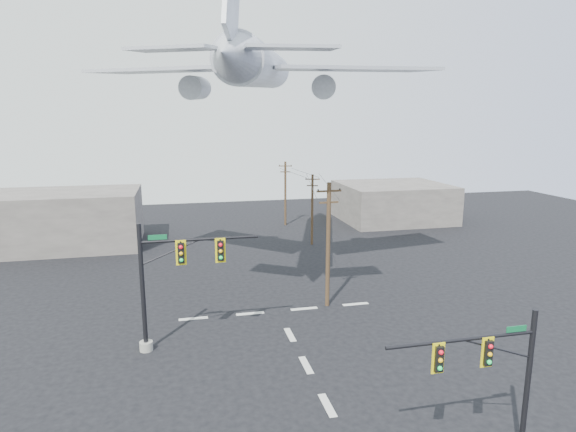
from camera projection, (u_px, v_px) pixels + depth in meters
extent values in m
plane|color=black|center=(327.00, 405.00, 23.39)|extent=(120.00, 120.00, 0.00)
cube|color=beige|center=(327.00, 405.00, 23.39)|extent=(0.40, 2.00, 0.01)
cube|color=beige|center=(306.00, 365.00, 27.21)|extent=(0.40, 2.00, 0.01)
cube|color=beige|center=(290.00, 335.00, 31.03)|extent=(0.40, 2.00, 0.01)
cube|color=beige|center=(193.00, 319.00, 33.54)|extent=(2.00, 0.40, 0.01)
cube|color=beige|center=(250.00, 313.00, 34.42)|extent=(2.00, 0.40, 0.01)
cube|color=beige|center=(304.00, 309.00, 35.29)|extent=(2.00, 0.40, 0.01)
cube|color=beige|center=(355.00, 304.00, 36.17)|extent=(2.00, 0.40, 0.01)
cylinder|color=black|center=(527.00, 385.00, 19.33)|extent=(0.22, 0.22, 6.40)
cylinder|color=black|center=(462.00, 340.00, 18.19)|extent=(6.24, 0.15, 0.15)
cylinder|color=black|center=(497.00, 349.00, 18.64)|extent=(3.31, 0.07, 0.07)
cube|color=black|center=(487.00, 352.00, 18.40)|extent=(0.31, 0.27, 1.01)
cube|color=yellow|center=(487.00, 352.00, 18.42)|extent=(0.50, 0.04, 1.23)
sphere|color=#FF0E1F|center=(491.00, 347.00, 18.19)|extent=(0.18, 0.18, 0.18)
sphere|color=#F7AD0D|center=(490.00, 354.00, 18.25)|extent=(0.18, 0.18, 0.18)
sphere|color=#0DDB50|center=(489.00, 362.00, 18.32)|extent=(0.18, 0.18, 0.18)
cube|color=black|center=(438.00, 358.00, 17.95)|extent=(0.31, 0.27, 1.01)
cube|color=yellow|center=(438.00, 358.00, 17.96)|extent=(0.50, 0.04, 1.23)
sphere|color=#FF0E1F|center=(441.00, 352.00, 17.73)|extent=(0.18, 0.18, 0.18)
sphere|color=#F7AD0D|center=(440.00, 360.00, 17.80)|extent=(0.18, 0.18, 0.18)
sphere|color=#0DDB50|center=(440.00, 368.00, 17.86)|extent=(0.18, 0.18, 0.18)
cube|color=#0C552C|center=(516.00, 329.00, 18.60)|extent=(0.87, 0.04, 0.24)
cylinder|color=gray|center=(146.00, 346.00, 28.90)|extent=(0.78, 0.78, 0.56)
cylinder|color=black|center=(143.00, 289.00, 28.18)|extent=(0.27, 0.27, 7.82)
cylinder|color=black|center=(200.00, 239.00, 28.39)|extent=(6.88, 0.18, 0.18)
cylinder|color=black|center=(171.00, 252.00, 28.14)|extent=(3.69, 0.09, 0.09)
cube|color=black|center=(181.00, 253.00, 28.11)|extent=(0.38, 0.34, 1.23)
cube|color=yellow|center=(181.00, 253.00, 28.13)|extent=(0.61, 0.04, 1.51)
sphere|color=#FF0E1F|center=(181.00, 247.00, 27.85)|extent=(0.22, 0.22, 0.22)
sphere|color=#F7AD0D|center=(181.00, 254.00, 27.93)|extent=(0.22, 0.22, 0.22)
sphere|color=#0DDB50|center=(181.00, 260.00, 28.01)|extent=(0.22, 0.22, 0.22)
cube|color=black|center=(220.00, 250.00, 28.62)|extent=(0.38, 0.34, 1.23)
cube|color=yellow|center=(220.00, 250.00, 28.64)|extent=(0.61, 0.04, 1.51)
sphere|color=#FF0E1F|center=(221.00, 245.00, 28.36)|extent=(0.22, 0.22, 0.22)
sphere|color=#F7AD0D|center=(221.00, 251.00, 28.43)|extent=(0.22, 0.22, 0.22)
sphere|color=#0DDB50|center=(221.00, 258.00, 28.51)|extent=(0.22, 0.22, 0.22)
cube|color=#0C552C|center=(157.00, 237.00, 27.73)|extent=(1.06, 0.04, 0.29)
cylinder|color=#4D3921|center=(328.00, 245.00, 35.03)|extent=(0.31, 0.31, 9.26)
cube|color=#4D3921|center=(329.00, 191.00, 34.24)|extent=(1.86, 0.23, 0.12)
cube|color=#4D3921|center=(329.00, 202.00, 34.40)|extent=(1.45, 0.21, 0.12)
cylinder|color=black|center=(318.00, 190.00, 33.99)|extent=(0.10, 0.10, 0.12)
cylinder|color=black|center=(329.00, 190.00, 34.22)|extent=(0.10, 0.10, 0.12)
cylinder|color=black|center=(340.00, 189.00, 34.44)|extent=(0.10, 0.10, 0.12)
cylinder|color=#4D3921|center=(312.00, 210.00, 52.70)|extent=(0.26, 0.26, 7.80)
cube|color=#4D3921|center=(312.00, 179.00, 52.03)|extent=(1.53, 0.60, 0.11)
cube|color=#4D3921|center=(312.00, 186.00, 52.17)|extent=(1.20, 0.49, 0.11)
cylinder|color=black|center=(306.00, 178.00, 52.07)|extent=(0.09, 0.09, 0.11)
cylinder|color=black|center=(313.00, 178.00, 52.01)|extent=(0.09, 0.09, 0.11)
cylinder|color=black|center=(319.00, 178.00, 51.94)|extent=(0.09, 0.09, 0.11)
cylinder|color=#4D3921|center=(285.00, 194.00, 62.36)|extent=(0.28, 0.28, 8.33)
cube|color=#4D3921|center=(285.00, 166.00, 61.65)|extent=(1.68, 0.52, 0.11)
cube|color=#4D3921|center=(285.00, 172.00, 61.80)|extent=(1.31, 0.43, 0.11)
cylinder|color=black|center=(279.00, 165.00, 61.65)|extent=(0.09, 0.09, 0.11)
cylinder|color=black|center=(285.00, 165.00, 61.63)|extent=(0.09, 0.09, 0.11)
cylinder|color=black|center=(291.00, 165.00, 61.62)|extent=(0.09, 0.09, 0.11)
cylinder|color=black|center=(311.00, 185.00, 42.97)|extent=(3.88, 17.49, 0.03)
cylinder|color=black|center=(292.00, 173.00, 56.69)|extent=(0.79, 10.34, 0.03)
cylinder|color=black|center=(327.00, 184.00, 43.31)|extent=(3.64, 17.49, 0.03)
cylinder|color=black|center=(304.00, 172.00, 57.01)|extent=(0.68, 10.34, 0.03)
cylinder|color=#B7BCC4|center=(259.00, 66.00, 38.46)|extent=(9.27, 21.00, 4.48)
cone|color=#B7BCC4|center=(275.00, 72.00, 50.72)|extent=(4.56, 5.56, 3.56)
cone|color=#B7BCC4|center=(230.00, 55.00, 26.20)|extent=(4.24, 5.44, 3.23)
cube|color=#B7BCC4|center=(164.00, 70.00, 37.65)|extent=(13.08, 12.43, 0.52)
cube|color=#B7BCC4|center=(353.00, 69.00, 36.63)|extent=(13.93, 6.48, 0.52)
cylinder|color=#B7BCC4|center=(195.00, 88.00, 38.68)|extent=(2.77, 3.80, 2.04)
cylinder|color=#B7BCC4|center=(324.00, 87.00, 37.96)|extent=(2.77, 3.80, 2.04)
cube|color=#B7BCC4|center=(173.00, 49.00, 26.88)|extent=(5.58, 4.66, 0.31)
cube|color=#B7BCC4|center=(291.00, 47.00, 26.42)|extent=(5.23, 2.45, 0.31)
cube|color=slate|center=(53.00, 220.00, 51.85)|extent=(18.00, 10.00, 6.00)
cube|color=slate|center=(393.00, 202.00, 65.94)|extent=(14.00, 12.00, 5.00)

